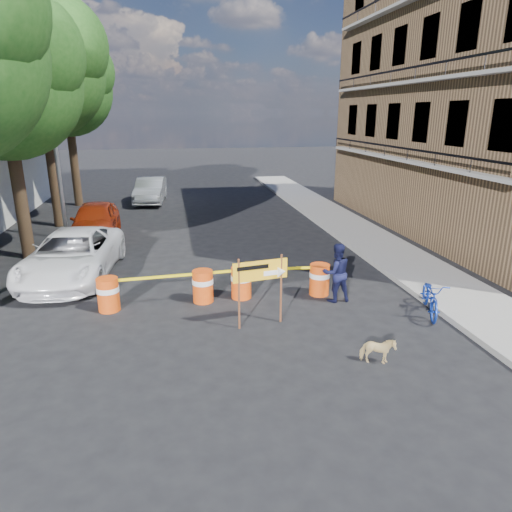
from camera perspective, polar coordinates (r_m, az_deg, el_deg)
name	(u,v)px	position (r m, az deg, el deg)	size (l,w,h in m)	color
ground	(247,327)	(11.25, -1.12, -8.92)	(120.00, 120.00, 0.00)	black
sidewalk_east	(378,245)	(18.44, 15.00, 1.35)	(2.40, 40.00, 0.15)	gray
apartment_building	(499,88)	(22.57, 28.09, 18.07)	(8.00, 16.00, 12.00)	#826142
tree_mid_a	(4,80)	(17.72, -28.96, 18.67)	(5.25, 5.00, 8.68)	#332316
tree_mid_b	(41,70)	(22.59, -25.27, 20.26)	(5.67, 5.40, 9.62)	#332316
tree_far	(67,89)	(27.45, -22.57, 18.74)	(5.04, 4.80, 8.84)	#332316
streetlamp	(55,130)	(19.92, -23.84, 14.24)	(1.25, 0.18, 8.00)	gray
barrel_far_left	(108,294)	(12.59, -17.99, -4.50)	(0.58, 0.58, 0.90)	#DE3F0D
barrel_mid_left	(203,285)	(12.62, -6.66, -3.68)	(0.58, 0.58, 0.90)	#DE3F0D
barrel_mid_right	(241,282)	(12.81, -1.86, -3.25)	(0.58, 0.58, 0.90)	#DE3F0D
barrel_far_right	(319,279)	(13.15, 7.93, -2.84)	(0.58, 0.58, 0.90)	#DE3F0D
detour_sign	(267,275)	(10.91, 1.41, -2.40)	(1.36, 0.34, 1.77)	#592D19
pedestrian	(336,273)	(12.66, 10.01, -2.05)	(0.80, 0.63, 1.66)	#111333
bicycle	(433,281)	(12.48, 21.22, -2.94)	(0.63, 0.95, 1.80)	#1533AA
dog	(378,351)	(9.95, 14.95, -11.37)	(0.32, 0.70, 0.59)	#D9BE7C
suv_white	(72,255)	(15.41, -21.99, 0.07)	(2.42, 5.24, 1.46)	white
sedan_red	(95,220)	(20.10, -19.46, 4.22)	(1.75, 4.36, 1.49)	#9E290D
sedan_silver	(151,190)	(27.46, -13.04, 8.02)	(1.51, 4.34, 1.43)	#ABAEB2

